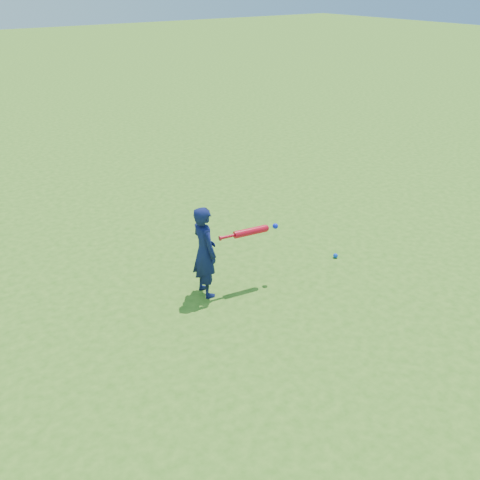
{
  "coord_description": "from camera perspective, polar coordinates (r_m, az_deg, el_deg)",
  "views": [
    {
      "loc": [
        -3.12,
        -5.54,
        3.74
      ],
      "look_at": [
        0.45,
        -0.49,
        0.66
      ],
      "focal_mm": 40.0,
      "sensor_mm": 36.0,
      "label": 1
    }
  ],
  "objects": [
    {
      "name": "ground",
      "position": [
        7.37,
        -5.08,
        -4.11
      ],
      "size": [
        80.0,
        80.0,
        0.0
      ],
      "primitive_type": "plane",
      "color": "#3D731B",
      "rests_on": "ground"
    },
    {
      "name": "child",
      "position": [
        6.74,
        -3.8,
        -1.26
      ],
      "size": [
        0.32,
        0.46,
        1.22
      ],
      "primitive_type": "imported",
      "rotation": [
        0.0,
        0.0,
        1.5
      ],
      "color": "#0F1647",
      "rests_on": "ground"
    },
    {
      "name": "ground_ball_blue",
      "position": [
        7.97,
        10.14,
        -1.65
      ],
      "size": [
        0.07,
        0.07,
        0.07
      ],
      "primitive_type": "sphere",
      "color": "blue",
      "rests_on": "ground"
    },
    {
      "name": "bat_swing",
      "position": [
        6.87,
        1.38,
        0.96
      ],
      "size": [
        0.84,
        0.19,
        0.1
      ],
      "rotation": [
        0.0,
        0.0,
        -0.15
      ],
      "color": "red",
      "rests_on": "ground"
    }
  ]
}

